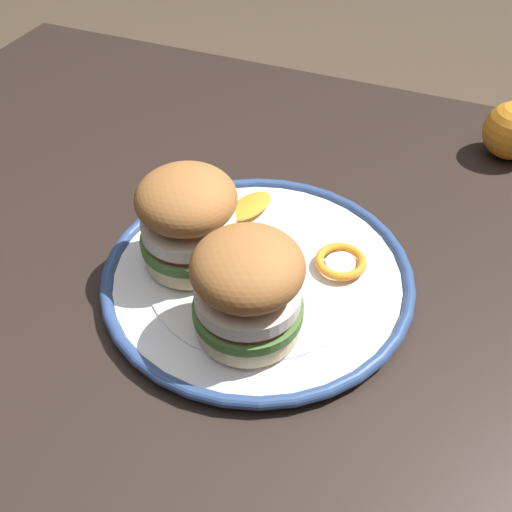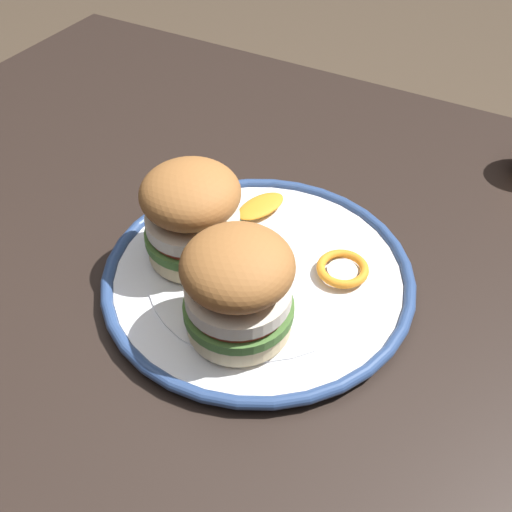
# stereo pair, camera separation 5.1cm
# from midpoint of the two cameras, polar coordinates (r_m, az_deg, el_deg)

# --- Properties ---
(dining_table) EXTENTS (1.32, 0.90, 0.77)m
(dining_table) POSITION_cam_midpoint_polar(r_m,az_deg,el_deg) (0.67, 3.44, -10.36)
(dining_table) COLOR black
(dining_table) RESTS_ON ground
(dinner_plate) EXTENTS (0.31, 0.31, 0.02)m
(dinner_plate) POSITION_cam_midpoint_polar(r_m,az_deg,el_deg) (0.59, -2.44, -2.24)
(dinner_plate) COLOR white
(dinner_plate) RESTS_ON dining_table
(sandwich_half_left) EXTENTS (0.13, 0.13, 0.10)m
(sandwich_half_left) POSITION_cam_midpoint_polar(r_m,az_deg,el_deg) (0.51, -3.67, -3.08)
(sandwich_half_left) COLOR beige
(sandwich_half_left) RESTS_ON dinner_plate
(sandwich_half_right) EXTENTS (0.14, 0.14, 0.10)m
(sandwich_half_right) POSITION_cam_midpoint_polar(r_m,az_deg,el_deg) (0.58, -8.96, 3.47)
(sandwich_half_right) COLOR beige
(sandwich_half_right) RESTS_ON dinner_plate
(orange_peel_curled) EXTENTS (0.07, 0.07, 0.01)m
(orange_peel_curled) POSITION_cam_midpoint_polar(r_m,az_deg,el_deg) (0.60, 5.63, -0.62)
(orange_peel_curled) COLOR orange
(orange_peel_curled) RESTS_ON dinner_plate
(orange_peel_strip_long) EXTENTS (0.05, 0.07, 0.01)m
(orange_peel_strip_long) POSITION_cam_midpoint_polar(r_m,az_deg,el_deg) (0.66, -2.80, 4.66)
(orange_peel_strip_long) COLOR orange
(orange_peel_strip_long) RESTS_ON dinner_plate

